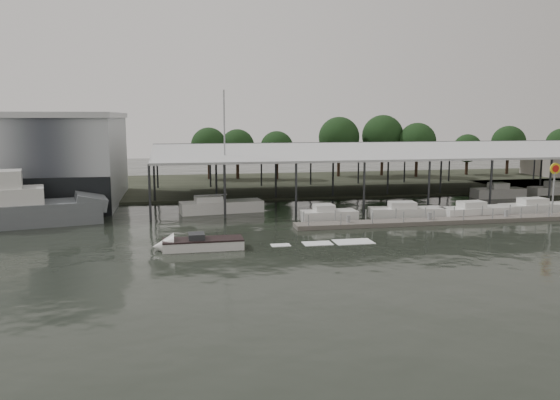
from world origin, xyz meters
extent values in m
plane|color=black|center=(0.00, 0.00, 0.00)|extent=(200.00, 200.00, 0.00)
cube|color=#383D2D|center=(0.00, 42.00, 0.10)|extent=(140.00, 30.00, 0.30)
cube|color=#ABB1B6|center=(-28.00, 30.00, 5.00)|extent=(24.00, 20.00, 10.00)
cube|color=#B8BBBD|center=(-28.00, 30.00, 10.20)|extent=(24.50, 20.50, 0.60)
cube|color=#2D2F32|center=(17.00, 28.00, 6.76)|extent=(58.00, 0.40, 0.30)
cylinder|color=#2D2F32|center=(-12.00, 16.50, 2.75)|extent=(0.24, 0.24, 5.50)
cylinder|color=#2D2F32|center=(-12.00, 39.50, 2.75)|extent=(0.24, 0.24, 5.50)
cylinder|color=#2D2F32|center=(46.00, 39.50, 2.75)|extent=(0.24, 0.24, 5.50)
cube|color=#69635C|center=(15.00, 10.00, 0.20)|extent=(28.00, 2.00, 0.40)
cylinder|color=#979A9D|center=(2.00, 9.10, 0.80)|extent=(0.10, 0.10, 1.20)
cylinder|color=#979A9D|center=(28.00, 10.90, 0.80)|extent=(0.10, 0.10, 1.20)
cube|color=#979A9D|center=(14.00, 10.00, 0.70)|extent=(0.30, 0.30, 0.70)
cylinder|color=#979A9D|center=(27.00, 10.00, 2.50)|extent=(0.16, 0.16, 5.00)
cylinder|color=yellow|center=(27.00, 10.00, 5.00)|extent=(1.10, 0.12, 1.10)
cylinder|color=red|center=(27.00, 9.93, 5.00)|extent=(0.70, 0.05, 0.70)
cube|color=#595E62|center=(-24.29, 16.02, 0.90)|extent=(16.00, 7.63, 2.40)
cube|color=#595E62|center=(-17.67, 17.52, 1.90)|extent=(3.81, 4.70, 1.75)
cube|color=silver|center=(-25.19, 15.82, 2.69)|extent=(7.87, 5.10, 1.80)
cube|color=silver|center=(-4.83, 19.85, 0.50)|extent=(8.91, 3.70, 1.40)
cube|color=silver|center=(-6.20, 19.67, 1.40)|extent=(2.97, 2.14, 0.80)
cylinder|color=#979A9D|center=(-4.40, 19.91, 6.86)|extent=(0.16, 0.16, 11.82)
cylinder|color=#979A9D|center=(-5.94, 19.71, 1.90)|extent=(3.49, 0.57, 0.12)
cube|color=silver|center=(-7.55, 3.82, 0.35)|extent=(6.10, 2.08, 0.90)
cone|color=silver|center=(-10.53, 3.78, 0.35)|extent=(1.63, 2.02, 2.00)
cube|color=black|center=(-7.55, 3.82, 0.75)|extent=(6.11, 2.14, 0.12)
cube|color=#2D2F32|center=(-8.03, 3.81, 1.00)|extent=(1.22, 1.42, 0.50)
cube|color=white|center=(-1.51, 3.90, 0.02)|extent=(2.30, 1.50, 0.04)
cube|color=white|center=(1.49, 3.94, 0.02)|extent=(3.10, 2.00, 0.04)
cube|color=white|center=(4.49, 3.98, 0.02)|extent=(3.90, 2.50, 0.04)
cube|color=silver|center=(4.97, 12.93, 0.50)|extent=(5.38, 2.33, 1.10)
cube|color=silver|center=(4.47, 12.93, 1.30)|extent=(1.90, 1.65, 0.70)
cube|color=silver|center=(13.08, 13.15, 0.50)|extent=(7.58, 2.99, 1.10)
cube|color=silver|center=(12.58, 13.15, 1.30)|extent=(2.75, 1.88, 0.70)
cube|color=silver|center=(20.03, 12.16, 0.50)|extent=(7.28, 2.67, 1.10)
cube|color=silver|center=(19.53, 12.16, 1.30)|extent=(2.60, 1.77, 0.70)
cube|color=silver|center=(27.44, 12.96, 0.50)|extent=(8.00, 2.56, 1.10)
cube|color=silver|center=(26.94, 12.96, 1.30)|extent=(2.84, 1.73, 0.70)
cylinder|color=black|center=(-4.30, 49.52, 2.00)|extent=(0.50, 0.50, 3.99)
sphere|color=#1D3A17|center=(-4.30, 49.52, 5.59)|extent=(5.59, 5.59, 5.59)
cylinder|color=black|center=(0.18, 49.20, 1.93)|extent=(0.50, 0.50, 3.86)
sphere|color=#1D3A17|center=(0.18, 49.20, 5.41)|extent=(5.41, 5.41, 5.41)
cylinder|color=black|center=(6.20, 47.43, 1.86)|extent=(0.50, 0.50, 3.73)
sphere|color=#1D3A17|center=(6.20, 47.43, 5.22)|extent=(5.22, 5.22, 5.22)
cylinder|color=black|center=(17.02, 49.61, 2.39)|extent=(0.50, 0.50, 4.78)
sphere|color=#1D3A17|center=(17.02, 49.61, 6.70)|extent=(6.70, 6.70, 6.70)
cylinder|color=black|center=(24.67, 49.80, 2.46)|extent=(0.50, 0.50, 4.93)
sphere|color=#1D3A17|center=(24.67, 49.80, 6.90)|extent=(6.90, 6.90, 6.90)
cylinder|color=black|center=(29.42, 46.60, 2.16)|extent=(0.50, 0.50, 4.32)
sphere|color=#1D3A17|center=(29.42, 46.60, 6.05)|extent=(6.05, 6.05, 6.05)
cylinder|color=black|center=(39.30, 48.12, 1.70)|extent=(0.50, 0.50, 3.40)
sphere|color=#1D3A17|center=(39.30, 48.12, 4.76)|extent=(4.76, 4.76, 4.76)
cylinder|color=black|center=(46.83, 47.95, 2.03)|extent=(0.50, 0.50, 4.06)
sphere|color=#1D3A17|center=(46.83, 47.95, 5.68)|extent=(5.68, 5.68, 5.68)
cylinder|color=black|center=(57.86, 48.84, 1.91)|extent=(0.50, 0.50, 3.82)
camera|label=1|loc=(-9.36, -37.15, 9.97)|focal=35.00mm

